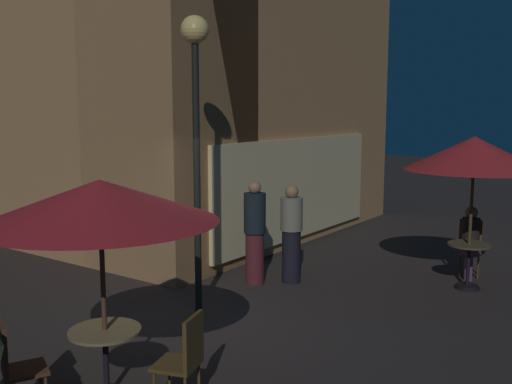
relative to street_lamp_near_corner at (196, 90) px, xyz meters
name	(u,v)px	position (x,y,z in m)	size (l,w,h in m)	color
ground_plane	(185,330)	(-0.69, -0.35, -3.16)	(60.00, 60.00, 0.00)	#2E2725
cafe_building	(196,50)	(3.42, 2.99, 0.99)	(8.36, 6.51, 8.31)	#B8814F
street_lamp_near_corner	(196,90)	(0.00, 0.00, 0.00)	(0.39, 0.39, 4.17)	black
cafe_table_0	(106,348)	(-2.49, -0.94, -2.64)	(0.72, 0.72, 0.72)	black
cafe_table_1	(469,257)	(3.33, -2.89, -2.63)	(0.68, 0.68, 0.75)	black
patio_umbrella_0	(100,202)	(-2.49, -0.94, -1.15)	(2.33, 2.33, 2.23)	black
patio_umbrella_1	(474,154)	(3.33, -2.89, -0.96)	(2.17, 2.17, 2.48)	black
cafe_chair_0	(14,361)	(-3.26, -0.58, -2.58)	(0.52, 0.52, 0.97)	#52311E
cafe_chair_1	(185,355)	(-2.22, -1.78, -2.59)	(0.51, 0.51, 0.97)	#4F3A1B
cafe_chair_2	(470,243)	(4.18, -2.67, -2.58)	(0.46, 0.46, 0.97)	#56331C
patron_seated_0	(470,238)	(4.04, -2.71, -2.46)	(0.51, 0.38, 1.24)	#643C5E
patron_standing_1	(291,234)	(1.99, -0.34, -2.33)	(0.37, 0.37, 1.66)	black
patron_standing_2	(255,232)	(1.57, 0.12, -2.29)	(0.37, 0.37, 1.73)	#501E23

